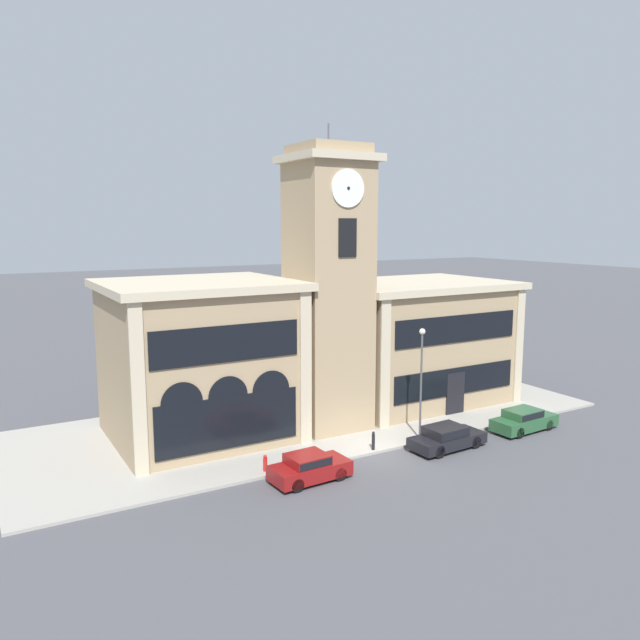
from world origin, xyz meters
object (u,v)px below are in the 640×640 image
Objects in this scene: parked_car_mid at (446,437)px; street_lamp at (421,368)px; fire_hydrant at (265,463)px; parked_car_near at (309,467)px; parked_car_far at (524,419)px; bollard at (373,441)px.

street_lamp is at bearing 101.43° from parked_car_mid.
fire_hydrant is at bearing 166.62° from parked_car_mid.
parked_car_near reaches higher than parked_car_mid.
parked_car_far is 16.81m from fire_hydrant.
parked_car_near is at bearing -167.98° from street_lamp.
street_lamp is (-6.71, 1.80, 3.66)m from parked_car_far.
street_lamp is (8.47, 1.80, 3.66)m from parked_car_near.
street_lamp is at bearing -0.58° from fire_hydrant.
bollard is (-3.44, -0.15, -3.73)m from street_lamp.
parked_car_far is 5.19× the size of fire_hydrant.
street_lamp is 10.70m from fire_hydrant.
bollard is (-10.14, 1.66, -0.07)m from parked_car_far.
parked_car_near is at bearing 176.94° from parked_car_mid.
bollard is 6.56m from fire_hydrant.
parked_car_near reaches higher than bollard.
street_lamp reaches higher than parked_car_far.
bollard is at bearing -177.55° from street_lamp.
fire_hydrant is at bearing 177.84° from bollard.
street_lamp is (-0.47, 1.80, 3.68)m from parked_car_mid.
parked_car_far is at bearing -6.51° from fire_hydrant.
parked_car_near is 15.18m from parked_car_far.
parked_car_mid is 5.32× the size of fire_hydrant.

